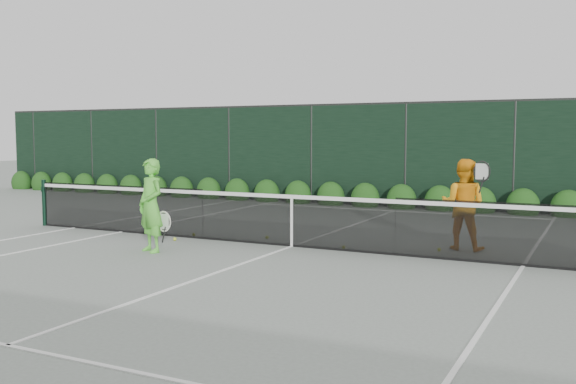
% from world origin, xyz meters
% --- Properties ---
extents(ground, '(80.00, 80.00, 0.00)m').
position_xyz_m(ground, '(0.00, 0.00, 0.00)').
color(ground, gray).
rests_on(ground, ground).
extents(tennis_net, '(12.90, 0.10, 1.07)m').
position_xyz_m(tennis_net, '(-0.02, 0.00, 0.53)').
color(tennis_net, black).
rests_on(tennis_net, ground).
extents(player_woman, '(0.71, 0.59, 1.68)m').
position_xyz_m(player_woman, '(-2.02, -1.61, 0.84)').
color(player_woman, '#5CD03D').
rests_on(player_woman, ground).
extents(player_man, '(0.92, 0.66, 1.66)m').
position_xyz_m(player_man, '(2.93, 1.11, 0.83)').
color(player_man, '#FFA215').
rests_on(player_man, ground).
extents(court_lines, '(11.03, 23.83, 0.01)m').
position_xyz_m(court_lines, '(0.00, 0.00, 0.01)').
color(court_lines, white).
rests_on(court_lines, ground).
extents(windscreen_fence, '(32.00, 21.07, 3.06)m').
position_xyz_m(windscreen_fence, '(0.00, -2.71, 1.51)').
color(windscreen_fence, black).
rests_on(windscreen_fence, ground).
extents(hedge_row, '(31.66, 0.65, 0.94)m').
position_xyz_m(hedge_row, '(-0.00, 7.15, 0.23)').
color(hedge_row, '#173D10').
rests_on(hedge_row, ground).
extents(tennis_balls, '(5.06, 1.23, 0.07)m').
position_xyz_m(tennis_balls, '(-0.41, 0.27, 0.03)').
color(tennis_balls, '#C3D62F').
rests_on(tennis_balls, ground).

